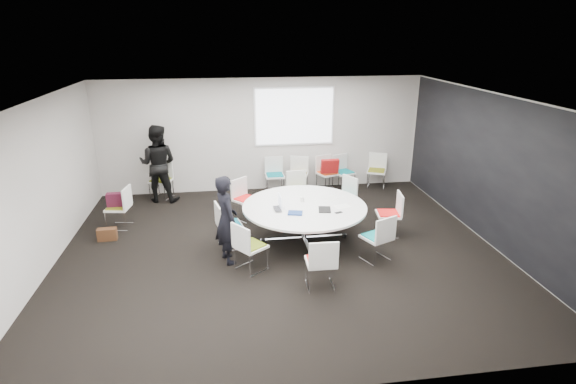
{
  "coord_description": "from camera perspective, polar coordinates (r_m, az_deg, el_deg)",
  "views": [
    {
      "loc": [
        -0.93,
        -7.44,
        3.87
      ],
      "look_at": [
        0.2,
        0.4,
        1.0
      ],
      "focal_mm": 28.0,
      "sensor_mm": 36.0,
      "label": 1
    }
  ],
  "objects": [
    {
      "name": "room_shell",
      "position": [
        7.91,
        -0.34,
        1.71
      ],
      "size": [
        8.08,
        7.08,
        2.88
      ],
      "color": "black",
      "rests_on": "ground"
    },
    {
      "name": "conference_table",
      "position": [
        8.59,
        2.09,
        -2.8
      ],
      "size": [
        2.36,
        2.36,
        0.73
      ],
      "color": "silver",
      "rests_on": "ground"
    },
    {
      "name": "projection_screen",
      "position": [
        11.22,
        0.82,
        9.54
      ],
      "size": [
        1.9,
        0.03,
        1.35
      ],
      "primitive_type": "cube",
      "color": "white",
      "rests_on": "room_shell"
    },
    {
      "name": "chair_ring_a",
      "position": [
        9.14,
        12.62,
        -3.75
      ],
      "size": [
        0.51,
        0.52,
        0.88
      ],
      "rotation": [
        0.0,
        0.0,
        1.42
      ],
      "color": "silver",
      "rests_on": "ground"
    },
    {
      "name": "chair_ring_b",
      "position": [
        9.88,
        6.96,
        -1.57
      ],
      "size": [
        0.61,
        0.62,
        0.88
      ],
      "rotation": [
        0.0,
        0.0,
        2.06
      ],
      "color": "silver",
      "rests_on": "ground"
    },
    {
      "name": "chair_ring_c",
      "position": [
        10.15,
        1.29,
        -0.84
      ],
      "size": [
        0.49,
        0.48,
        0.88
      ],
      "rotation": [
        0.0,
        0.0,
        3.22
      ],
      "color": "silver",
      "rests_on": "ground"
    },
    {
      "name": "chair_ring_d",
      "position": [
        9.72,
        -5.35,
        -1.89
      ],
      "size": [
        0.64,
        0.64,
        0.88
      ],
      "rotation": [
        0.0,
        0.0,
        3.86
      ],
      "color": "silver",
      "rests_on": "ground"
    },
    {
      "name": "chair_ring_e",
      "position": [
        8.51,
        -7.46,
        -5.25
      ],
      "size": [
        0.54,
        0.55,
        0.88
      ],
      "rotation": [
        0.0,
        0.0,
        4.94
      ],
      "color": "silver",
      "rests_on": "ground"
    },
    {
      "name": "chair_ring_f",
      "position": [
        7.69,
        -4.8,
        -8.02
      ],
      "size": [
        0.63,
        0.64,
        0.88
      ],
      "rotation": [
        0.0,
        0.0,
        5.36
      ],
      "color": "silver",
      "rests_on": "ground"
    },
    {
      "name": "chair_ring_g",
      "position": [
        7.21,
        4.18,
        -10.06
      ],
      "size": [
        0.47,
        0.46,
        0.88
      ],
      "rotation": [
        0.0,
        0.0,
        6.26
      ],
      "color": "silver",
      "rests_on": "ground"
    },
    {
      "name": "chair_ring_h",
      "position": [
        8.12,
        11.17,
        -6.76
      ],
      "size": [
        0.6,
        0.6,
        0.88
      ],
      "rotation": [
        0.0,
        0.0,
        6.7
      ],
      "color": "silver",
      "rests_on": "ground"
    },
    {
      "name": "chair_back_a",
      "position": [
        11.26,
        -1.69,
        1.29
      ],
      "size": [
        0.46,
        0.45,
        0.88
      ],
      "rotation": [
        0.0,
        0.0,
        3.15
      ],
      "color": "silver",
      "rests_on": "ground"
    },
    {
      "name": "chair_back_b",
      "position": [
        11.3,
        1.31,
        1.35
      ],
      "size": [
        0.58,
        0.57,
        0.88
      ],
      "rotation": [
        0.0,
        0.0,
        2.83
      ],
      "color": "silver",
      "rests_on": "ground"
    },
    {
      "name": "chair_back_c",
      "position": [
        11.47,
        4.98,
        1.57
      ],
      "size": [
        0.59,
        0.59,
        0.88
      ],
      "rotation": [
        0.0,
        0.0,
        3.52
      ],
      "color": "silver",
      "rests_on": "ground"
    },
    {
      "name": "chair_back_d",
      "position": [
        11.58,
        7.03,
        1.68
      ],
      "size": [
        0.59,
        0.58,
        0.88
      ],
      "rotation": [
        0.0,
        0.0,
        3.5
      ],
      "color": "silver",
      "rests_on": "ground"
    },
    {
      "name": "chair_back_e",
      "position": [
        11.84,
        11.12,
        1.85
      ],
      "size": [
        0.6,
        0.6,
        0.88
      ],
      "rotation": [
        0.0,
        0.0,
        2.72
      ],
      "color": "silver",
      "rests_on": "ground"
    },
    {
      "name": "chair_spare_left",
      "position": [
        9.88,
        -20.55,
        -2.77
      ],
      "size": [
        0.52,
        0.53,
        0.88
      ],
      "rotation": [
        0.0,
        0.0,
        1.41
      ],
      "color": "silver",
      "rests_on": "ground"
    },
    {
      "name": "chair_person_back",
      "position": [
        11.31,
        -15.74,
        0.61
      ],
      "size": [
        0.6,
        0.6,
        0.88
      ],
      "rotation": [
        0.0,
        0.0,
        2.72
      ],
      "color": "silver",
      "rests_on": "ground"
    },
    {
      "name": "person_main",
      "position": [
        7.81,
        -7.84,
        -3.49
      ],
      "size": [
        0.55,
        0.67,
        1.58
      ],
      "primitive_type": "imported",
      "rotation": [
        0.0,
        0.0,
        1.91
      ],
      "color": "black",
      "rests_on": "ground"
    },
    {
      "name": "person_back",
      "position": [
        10.97,
        -16.19,
        3.49
      ],
      "size": [
        1.01,
        0.85,
        1.83
      ],
      "primitive_type": "imported",
      "rotation": [
        0.0,
        0.0,
        2.95
      ],
      "color": "black",
      "rests_on": "ground"
    },
    {
      "name": "laptop",
      "position": [
        8.33,
        -1.05,
        -2.16
      ],
      "size": [
        0.22,
        0.32,
        0.02
      ],
      "primitive_type": "imported",
      "rotation": [
        0.0,
        0.0,
        1.63
      ],
      "color": "#333338",
      "rests_on": "conference_table"
    },
    {
      "name": "laptop_lid",
      "position": [
        8.4,
        -1.06,
        -1.09
      ],
      "size": [
        0.03,
        0.3,
        0.22
      ],
      "primitive_type": "cube",
      "rotation": [
        0.0,
        0.0,
        1.6
      ],
      "color": "silver",
      "rests_on": "conference_table"
    },
    {
      "name": "notebook_black",
      "position": [
        8.33,
        4.68,
        -2.24
      ],
      "size": [
        0.27,
        0.33,
        0.02
      ],
      "primitive_type": "cube",
      "rotation": [
        0.0,
        0.0,
        -0.18
      ],
      "color": "black",
      "rests_on": "conference_table"
    },
    {
      "name": "tablet_folio",
      "position": [
        8.14,
        0.92,
        -2.68
      ],
      "size": [
        0.3,
        0.25,
        0.03
      ],
      "primitive_type": "cube",
      "rotation": [
        0.0,
        0.0,
        -0.23
      ],
      "color": "navy",
      "rests_on": "conference_table"
    },
    {
      "name": "papers_right",
      "position": [
        8.94,
        5.56,
        -0.74
      ],
      "size": [
        0.36,
        0.36,
        0.0
      ],
      "primitive_type": "cube",
      "rotation": [
        0.0,
        0.0,
        0.76
      ],
      "color": "silver",
      "rests_on": "conference_table"
    },
    {
      "name": "papers_front",
      "position": [
        8.54,
        6.92,
        -1.81
      ],
      "size": [
        0.35,
        0.28,
        0.0
      ],
      "primitive_type": "cube",
      "rotation": [
        0.0,
        0.0,
        0.28
      ],
      "color": "white",
      "rests_on": "conference_table"
    },
    {
      "name": "cup",
      "position": [
        8.71,
        1.81,
        -0.91
      ],
      "size": [
        0.08,
        0.08,
        0.09
      ],
      "primitive_type": "cylinder",
      "color": "white",
      "rests_on": "conference_table"
    },
    {
      "name": "phone",
      "position": [
        8.23,
        6.44,
        -2.61
      ],
      "size": [
        0.16,
        0.11,
        0.01
      ],
      "primitive_type": "cube",
      "rotation": [
        0.0,
        0.0,
        0.33
      ],
      "color": "black",
      "rests_on": "conference_table"
    },
    {
      "name": "maroon_bag",
      "position": [
        9.76,
        -20.88,
        -0.9
      ],
      "size": [
        0.4,
        0.15,
        0.28
      ],
      "primitive_type": "cube",
      "rotation": [
        0.0,
        0.0,
        0.02
      ],
      "color": "#441224",
      "rests_on": "chair_spare_left"
    },
    {
      "name": "brown_bag",
      "position": [
        9.46,
        -21.98,
        -5.0
      ],
      "size": [
        0.37,
        0.18,
        0.24
      ],
      "primitive_type": "cube",
      "rotation": [
        0.0,
        0.0,
        0.04
      ],
      "color": "#482A17",
      "rests_on": "ground"
    },
    {
      "name": "red_jacket",
      "position": [
        11.13,
        5.34,
        3.28
      ],
      "size": [
        0.45,
        0.18,
        0.36
      ],
      "primitive_type": "cube",
      "rotation": [
        0.17,
        0.0,
        0.06
      ],
      "color": "#9F1314",
      "rests_on": "chair_back_c"
    }
  ]
}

